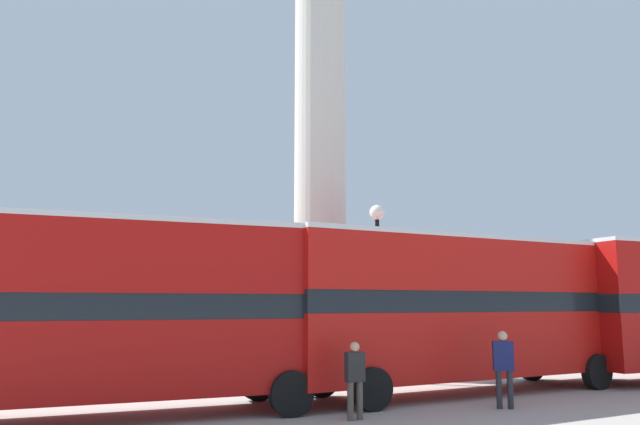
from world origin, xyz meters
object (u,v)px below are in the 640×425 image
(equestrian_statue, at_px, (494,325))
(pedestrian_near_lamp, at_px, (503,364))
(pedestrian_by_plinth, at_px, (355,377))
(bus_a, at_px, (463,306))
(street_lamp, at_px, (378,269))
(bus_b, at_px, (117,307))
(monument_column, at_px, (320,176))

(equestrian_statue, height_order, pedestrian_near_lamp, equestrian_statue)
(pedestrian_near_lamp, xyz_separation_m, pedestrian_by_plinth, (-3.91, 0.11, -0.13))
(bus_a, xyz_separation_m, street_lamp, (-1.03, 3.09, 1.19))
(bus_a, distance_m, street_lamp, 3.47)
(equestrian_statue, xyz_separation_m, street_lamp, (-9.20, -5.78, 2.10))
(bus_b, distance_m, pedestrian_near_lamp, 9.07)
(monument_column, xyz_separation_m, street_lamp, (0.81, -2.86, -3.57))
(pedestrian_by_plinth, bearing_deg, equestrian_statue, -143.04)
(pedestrian_by_plinth, bearing_deg, street_lamp, -127.62)
(equestrian_statue, bearing_deg, pedestrian_by_plinth, -137.68)
(monument_column, bearing_deg, equestrian_statue, 16.27)
(bus_b, relative_size, equestrian_statue, 1.89)
(monument_column, height_order, street_lamp, monument_column)
(bus_b, bearing_deg, equestrian_statue, 28.25)
(monument_column, height_order, pedestrian_near_lamp, monument_column)
(pedestrian_by_plinth, bearing_deg, bus_a, -156.78)
(bus_b, xyz_separation_m, pedestrian_by_plinth, (4.76, -2.20, -1.48))
(monument_column, distance_m, bus_b, 10.87)
(street_lamp, height_order, pedestrian_near_lamp, street_lamp)
(bus_b, distance_m, pedestrian_by_plinth, 5.45)
(bus_a, height_order, bus_b, bus_a)
(pedestrian_near_lamp, distance_m, pedestrian_by_plinth, 3.91)
(bus_a, bearing_deg, equestrian_statue, 42.38)
(monument_column, distance_m, bus_a, 7.84)
(bus_a, height_order, street_lamp, street_lamp)
(bus_a, distance_m, bus_b, 9.40)
(bus_a, relative_size, street_lamp, 1.99)
(monument_column, bearing_deg, pedestrian_by_plinth, -108.44)
(bus_a, bearing_deg, monument_column, 102.22)
(equestrian_statue, bearing_deg, street_lamp, -146.99)
(bus_a, relative_size, pedestrian_near_lamp, 6.24)
(bus_b, xyz_separation_m, pedestrian_near_lamp, (8.67, -2.31, -1.34))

